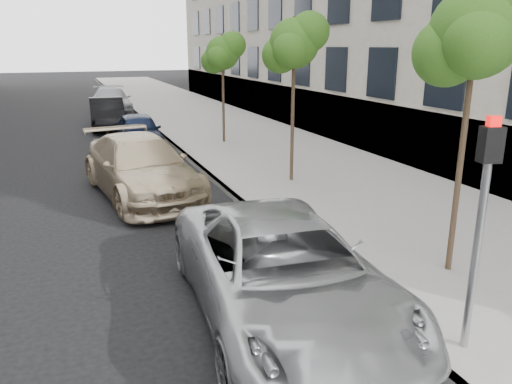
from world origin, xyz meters
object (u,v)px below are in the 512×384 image
tree_far (223,53)px  sedan_rear (111,101)px  minivan (283,272)px  sedan_black (107,113)px  signal_pole (482,209)px  tree_near (477,32)px  tree_mid (295,43)px  sedan_blue (139,131)px  suv (141,167)px

tree_far → sedan_rear: size_ratio=0.81×
minivan → sedan_black: minivan is taller
signal_pole → minivan: (-1.84, 1.69, -1.26)m
minivan → sedan_black: 19.28m
tree_near → signal_pole: bearing=-127.3°
sedan_black → signal_pole: bearing=-80.5°
tree_near → tree_mid: tree_near is taller
tree_mid → minivan: size_ratio=0.85×
tree_far → signal_pole: size_ratio=1.44×
tree_far → sedan_blue: size_ratio=1.08×
tree_far → suv: tree_far is taller
sedan_rear → sedan_black: bearing=-95.2°
tree_near → minivan: tree_near is taller
sedan_black → suv: bearing=-88.5°
minivan → sedan_blue: 13.80m
sedan_blue → signal_pole: bearing=-82.0°
sedan_rear → signal_pole: bearing=-83.6°
tree_near → sedan_rear: (-3.33, 24.49, -3.33)m
tree_near → tree_far: 13.01m
sedan_black → sedan_rear: sedan_rear is taller
signal_pole → sedan_blue: bearing=110.0°
tree_near → signal_pole: (-1.49, -1.95, -2.08)m
tree_far → signal_pole: bearing=-95.7°
signal_pole → suv: signal_pole is taller
sedan_black → sedan_rear: (0.74, 5.48, 0.03)m
tree_mid → tree_far: bearing=90.0°
tree_mid → sedan_rear: size_ratio=0.88×
tree_mid → suv: size_ratio=0.85×
tree_near → tree_mid: 6.50m
minivan → tree_mid: bearing=68.6°
tree_mid → sedan_black: bearing=108.0°
minivan → suv: 7.25m
tree_near → tree_far: (-0.00, 13.00, -0.48)m
signal_pole → sedan_black: (-2.58, 20.96, -1.29)m
suv → sedan_blue: bearing=74.2°
tree_mid → minivan: tree_mid is taller
sedan_blue → sedan_rear: (0.03, 10.95, 0.09)m
tree_near → sedan_black: 19.73m
tree_far → sedan_rear: bearing=106.1°
tree_near → tree_far: bearing=90.0°
sedan_blue → sedan_black: size_ratio=0.89×
minivan → signal_pole: bearing=-37.8°
minivan → sedan_rear: (0.00, 24.75, 0.01)m
signal_pole → suv: 9.39m
signal_pole → sedan_blue: (-1.87, 15.49, -1.34)m
tree_mid → sedan_blue: (-3.35, 7.04, -3.28)m
tree_far → suv: (-4.27, -6.07, -2.83)m
tree_mid → sedan_blue: 8.46m
suv → sedan_black: bearing=81.1°
tree_mid → sedan_rear: tree_mid is taller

